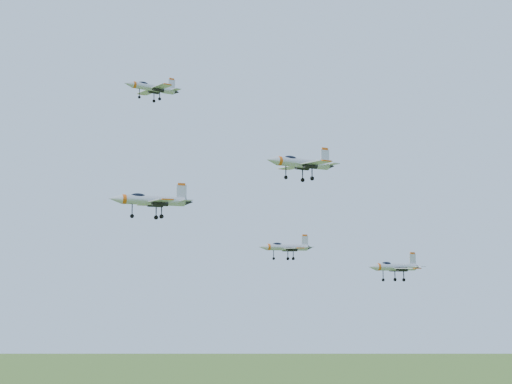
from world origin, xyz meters
name	(u,v)px	position (x,y,z in m)	size (l,w,h in m)	color
jet_lead	(152,88)	(-11.36, 10.94, 153.99)	(11.00, 9.35, 2.99)	#A6AAB2
jet_left_high	(151,200)	(-14.10, -1.37, 132.91)	(13.94, 11.57, 3.72)	#A6AAB2
jet_right_high	(301,163)	(5.79, -13.92, 138.16)	(12.89, 10.85, 3.46)	#A6AAB2
jet_left_low	(285,247)	(12.04, 5.82, 126.03)	(10.99, 9.11, 2.94)	#A6AAB2
jet_right_low	(394,267)	(20.91, -15.42, 122.58)	(10.72, 9.00, 2.87)	#A6AAB2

